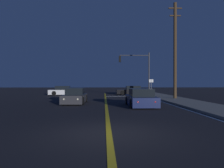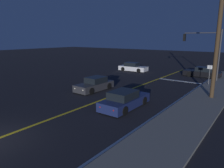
{
  "view_description": "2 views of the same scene",
  "coord_description": "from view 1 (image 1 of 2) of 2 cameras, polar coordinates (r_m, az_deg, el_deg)",
  "views": [
    {
      "loc": [
        -0.17,
        -7.52,
        1.77
      ],
      "look_at": [
        0.7,
        15.84,
        1.67
      ],
      "focal_mm": 34.36,
      "sensor_mm": 36.0,
      "label": 1
    },
    {
      "loc": [
        10.85,
        -3.87,
        5.23
      ],
      "look_at": [
        0.29,
        10.24,
        1.25
      ],
      "focal_mm": 33.07,
      "sensor_mm": 36.0,
      "label": 2
    }
  ],
  "objects": [
    {
      "name": "ground_plane",
      "position": [
        7.72,
        -0.82,
        -13.0
      ],
      "size": [
        160.0,
        160.0,
        0.0
      ],
      "primitive_type": "plane",
      "color": "black"
    },
    {
      "name": "sidewalk_right",
      "position": [
        20.21,
        19.17,
        -4.58
      ],
      "size": [
        3.2,
        40.47,
        0.15
      ],
      "primitive_type": "cube",
      "color": "slate",
      "rests_on": "ground"
    },
    {
      "name": "lane_line_center",
      "position": [
        18.84,
        -1.61,
        -5.12
      ],
      "size": [
        0.2,
        38.22,
        0.01
      ],
      "primitive_type": "cube",
      "color": "gold",
      "rests_on": "ground"
    },
    {
      "name": "lane_line_edge_right",
      "position": [
        19.62,
        14.11,
        -4.92
      ],
      "size": [
        0.16,
        38.22,
        0.01
      ],
      "primitive_type": "cube",
      "color": "white",
      "rests_on": "ground"
    },
    {
      "name": "stop_bar",
      "position": [
        28.7,
        3.76,
        -3.28
      ],
      "size": [
        5.55,
        0.5,
        0.01
      ],
      "primitive_type": "cube",
      "color": "white",
      "rests_on": "ground"
    },
    {
      "name": "car_lead_oncoming_navy",
      "position": [
        16.52,
        7.63,
        -3.88
      ],
      "size": [
        1.98,
        4.66,
        1.34
      ],
      "rotation": [
        0.0,
        0.0,
        0.01
      ],
      "color": "navy",
      "rests_on": "ground"
    },
    {
      "name": "car_parked_curb_black",
      "position": [
        33.47,
        5.27,
        -1.79
      ],
      "size": [
        4.74,
        1.98,
        1.34
      ],
      "rotation": [
        0.0,
        0.0,
        1.59
      ],
      "color": "black",
      "rests_on": "ground"
    },
    {
      "name": "car_mid_block_white",
      "position": [
        32.32,
        -12.59,
        -1.87
      ],
      "size": [
        4.61,
        2.0,
        1.34
      ],
      "rotation": [
        0.0,
        0.0,
        -1.52
      ],
      "color": "silver",
      "rests_on": "ground"
    },
    {
      "name": "car_far_approaching_charcoal",
      "position": [
        19.05,
        -9.8,
        -3.33
      ],
      "size": [
        1.91,
        4.32,
        1.34
      ],
      "rotation": [
        0.0,
        0.0,
        3.12
      ],
      "color": "#2D2D33",
      "rests_on": "ground"
    },
    {
      "name": "traffic_signal_near_right",
      "position": [
        31.29,
        7.03,
        4.6
      ],
      "size": [
        4.46,
        0.28,
        6.18
      ],
      "rotation": [
        0.0,
        0.0,
        3.14
      ],
      "color": "#38383D",
      "rests_on": "ground"
    },
    {
      "name": "utility_pole_right",
      "position": [
        24.2,
        16.44,
        8.68
      ],
      "size": [
        1.43,
        0.34,
        10.39
      ],
      "color": "#42301E",
      "rests_on": "ground"
    },
    {
      "name": "street_sign_corner",
      "position": [
        28.68,
        10.39,
        -0.18
      ],
      "size": [
        0.56,
        0.06,
        2.31
      ],
      "color": "slate",
      "rests_on": "ground"
    }
  ]
}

